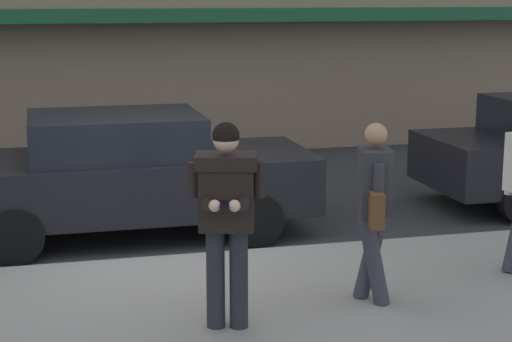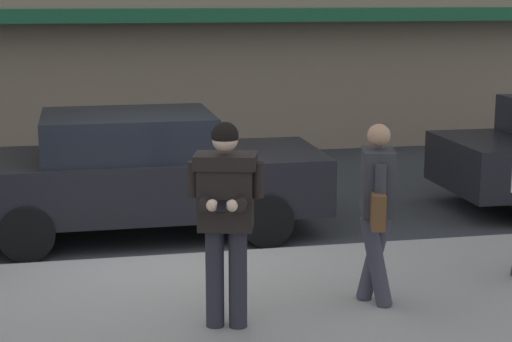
# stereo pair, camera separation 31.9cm
# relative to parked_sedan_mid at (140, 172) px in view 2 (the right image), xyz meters

# --- Properties ---
(ground_plane) EXTENTS (80.00, 80.00, 0.00)m
(ground_plane) POSITION_rel_parked_sedan_mid_xyz_m (0.21, -1.21, -0.79)
(ground_plane) COLOR #2B2D30
(curb_paint_line) EXTENTS (28.00, 0.12, 0.01)m
(curb_paint_line) POSITION_rel_parked_sedan_mid_xyz_m (1.21, -1.16, -0.79)
(curb_paint_line) COLOR silver
(curb_paint_line) RESTS_ON ground
(parked_sedan_mid) EXTENTS (4.51, 1.95, 1.54)m
(parked_sedan_mid) POSITION_rel_parked_sedan_mid_xyz_m (0.00, 0.00, 0.00)
(parked_sedan_mid) COLOR black
(parked_sedan_mid) RESTS_ON ground
(man_texting_on_phone) EXTENTS (0.63, 0.64, 1.81)m
(man_texting_on_phone) POSITION_rel_parked_sedan_mid_xyz_m (0.49, -3.62, 0.46)
(man_texting_on_phone) COLOR #23232B
(man_texting_on_phone) RESTS_ON sidewalk
(pedestrian_with_bag) EXTENTS (0.39, 0.71, 1.70)m
(pedestrian_with_bag) POSITION_rel_parked_sedan_mid_xyz_m (1.94, -3.32, 0.32)
(pedestrian_with_bag) COLOR #33333D
(pedestrian_with_bag) RESTS_ON sidewalk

